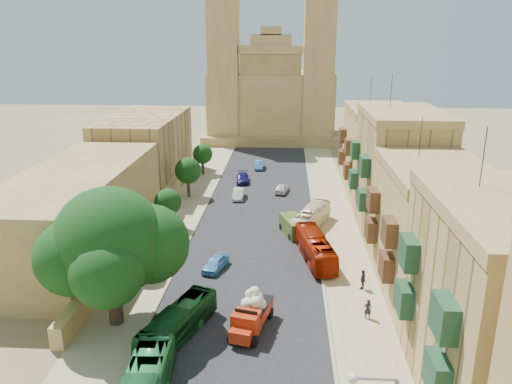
# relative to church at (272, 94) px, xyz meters

# --- Properties ---
(ground) EXTENTS (260.00, 260.00, 0.00)m
(ground) POSITION_rel_church_xyz_m (0.00, -78.61, -9.52)
(ground) COLOR olive
(road_surface) EXTENTS (14.00, 140.00, 0.01)m
(road_surface) POSITION_rel_church_xyz_m (0.00, -48.61, -9.51)
(road_surface) COLOR black
(road_surface) RESTS_ON ground
(sidewalk_east) EXTENTS (5.00, 140.00, 0.01)m
(sidewalk_east) POSITION_rel_church_xyz_m (9.50, -48.61, -9.51)
(sidewalk_east) COLOR tan
(sidewalk_east) RESTS_ON ground
(sidewalk_west) EXTENTS (5.00, 140.00, 0.01)m
(sidewalk_west) POSITION_rel_church_xyz_m (-9.50, -48.61, -9.51)
(sidewalk_west) COLOR tan
(sidewalk_west) RESTS_ON ground
(kerb_east) EXTENTS (0.25, 140.00, 0.12)m
(kerb_east) POSITION_rel_church_xyz_m (7.00, -48.61, -9.46)
(kerb_east) COLOR tan
(kerb_east) RESTS_ON ground
(kerb_west) EXTENTS (0.25, 140.00, 0.12)m
(kerb_west) POSITION_rel_church_xyz_m (-7.00, -48.61, -9.46)
(kerb_west) COLOR tan
(kerb_west) RESTS_ON ground
(townhouse_a) EXTENTS (9.00, 14.00, 16.40)m
(townhouse_a) POSITION_rel_church_xyz_m (15.95, -81.61, -3.11)
(townhouse_a) COLOR tan
(townhouse_a) RESTS_ON ground
(townhouse_b) EXTENTS (9.00, 14.00, 14.90)m
(townhouse_b) POSITION_rel_church_xyz_m (15.95, -67.61, -3.86)
(townhouse_b) COLOR tan
(townhouse_b) RESTS_ON ground
(townhouse_c) EXTENTS (9.00, 14.00, 17.40)m
(townhouse_c) POSITION_rel_church_xyz_m (15.95, -53.61, -2.61)
(townhouse_c) COLOR tan
(townhouse_c) RESTS_ON ground
(townhouse_d) EXTENTS (9.00, 14.00, 15.90)m
(townhouse_d) POSITION_rel_church_xyz_m (15.95, -39.61, -3.36)
(townhouse_d) COLOR tan
(townhouse_d) RESTS_ON ground
(west_wall) EXTENTS (1.00, 40.00, 1.80)m
(west_wall) POSITION_rel_church_xyz_m (-12.50, -58.61, -8.62)
(west_wall) COLOR tan
(west_wall) RESTS_ON ground
(west_building_low) EXTENTS (10.00, 28.00, 8.40)m
(west_building_low) POSITION_rel_church_xyz_m (-18.00, -60.61, -5.32)
(west_building_low) COLOR olive
(west_building_low) RESTS_ON ground
(west_building_mid) EXTENTS (10.00, 22.00, 10.00)m
(west_building_mid) POSITION_rel_church_xyz_m (-18.00, -34.61, -4.52)
(west_building_mid) COLOR tan
(west_building_mid) RESTS_ON ground
(church) EXTENTS (28.00, 22.50, 36.30)m
(church) POSITION_rel_church_xyz_m (0.00, 0.00, 0.00)
(church) COLOR tan
(church) RESTS_ON ground
(ficus_tree) EXTENTS (10.98, 10.11, 10.98)m
(ficus_tree) POSITION_rel_church_xyz_m (-9.40, -74.61, -3.02)
(ficus_tree) COLOR #34261A
(ficus_tree) RESTS_ON ground
(street_tree_a) EXTENTS (2.78, 2.78, 4.28)m
(street_tree_a) POSITION_rel_church_xyz_m (-10.00, -66.61, -6.66)
(street_tree_a) COLOR #34261A
(street_tree_a) RESTS_ON ground
(street_tree_b) EXTENTS (3.11, 3.11, 4.78)m
(street_tree_b) POSITION_rel_church_xyz_m (-10.00, -54.61, -6.32)
(street_tree_b) COLOR #34261A
(street_tree_b) RESTS_ON ground
(street_tree_c) EXTENTS (3.62, 3.62, 5.57)m
(street_tree_c) POSITION_rel_church_xyz_m (-10.00, -42.61, -5.78)
(street_tree_c) COLOR #34261A
(street_tree_c) RESTS_ON ground
(street_tree_d) EXTENTS (3.18, 3.18, 4.89)m
(street_tree_d) POSITION_rel_church_xyz_m (-10.00, -30.61, -6.24)
(street_tree_d) COLOR #34261A
(street_tree_d) RESTS_ON ground
(red_truck) EXTENTS (3.29, 5.73, 3.18)m
(red_truck) POSITION_rel_church_xyz_m (1.06, -74.89, -8.12)
(red_truck) COLOR #AF280D
(red_truck) RESTS_ON ground
(olive_pickup) EXTENTS (3.39, 5.00, 1.90)m
(olive_pickup) POSITION_rel_church_xyz_m (4.41, -55.49, -8.59)
(olive_pickup) COLOR #485821
(olive_pickup) RESTS_ON ground
(bus_green_north) EXTENTS (4.83, 8.80, 2.40)m
(bus_green_north) POSITION_rel_church_xyz_m (-4.28, -76.29, -8.31)
(bus_green_north) COLOR #104A1B
(bus_green_north) RESTS_ON ground
(bus_red_east) EXTENTS (3.94, 9.62, 2.61)m
(bus_red_east) POSITION_rel_church_xyz_m (6.50, -62.21, -8.21)
(bus_red_east) COLOR #9A1B03
(bus_red_east) RESTS_ON ground
(bus_cream_east) EXTENTS (5.06, 8.81, 2.42)m
(bus_cream_east) POSITION_rel_church_xyz_m (6.50, -53.25, -8.31)
(bus_cream_east) COLOR #FFEABF
(bus_cream_east) RESTS_ON ground
(car_blue_a) EXTENTS (2.60, 4.14, 1.31)m
(car_blue_a) POSITION_rel_church_xyz_m (-3.11, -64.91, -8.86)
(car_blue_a) COLOR #4695CB
(car_blue_a) RESTS_ON ground
(car_white_a) EXTENTS (1.44, 4.04, 1.33)m
(car_white_a) POSITION_rel_church_xyz_m (-3.04, -42.96, -8.85)
(car_white_a) COLOR silver
(car_white_a) RESTS_ON ground
(car_cream) EXTENTS (2.47, 4.72, 1.27)m
(car_cream) POSITION_rel_church_xyz_m (4.33, -53.52, -8.88)
(car_cream) COLOR beige
(car_cream) RESTS_ON ground
(car_dkblue) EXTENTS (2.30, 4.76, 1.33)m
(car_dkblue) POSITION_rel_church_xyz_m (-3.16, -35.04, -8.85)
(car_dkblue) COLOR #13114D
(car_dkblue) RESTS_ON ground
(car_white_b) EXTENTS (2.30, 4.06, 1.30)m
(car_white_b) POSITION_rel_church_xyz_m (2.88, -39.90, -8.86)
(car_white_b) COLOR silver
(car_white_b) RESTS_ON ground
(car_blue_b) EXTENTS (1.60, 4.13, 1.34)m
(car_blue_b) POSITION_rel_church_xyz_m (-1.14, -26.61, -8.85)
(car_blue_b) COLOR teal
(car_blue_b) RESTS_ON ground
(pedestrian_a) EXTENTS (0.68, 0.51, 1.67)m
(pedestrian_a) POSITION_rel_church_xyz_m (10.12, -72.78, -8.68)
(pedestrian_a) COLOR black
(pedestrian_a) RESTS_ON ground
(pedestrian_c) EXTENTS (0.82, 1.17, 1.84)m
(pedestrian_c) POSITION_rel_church_xyz_m (10.41, -67.96, -8.59)
(pedestrian_c) COLOR #2E2E30
(pedestrian_c) RESTS_ON ground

